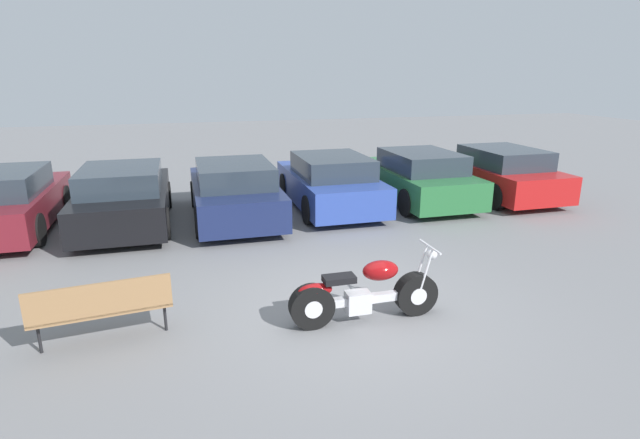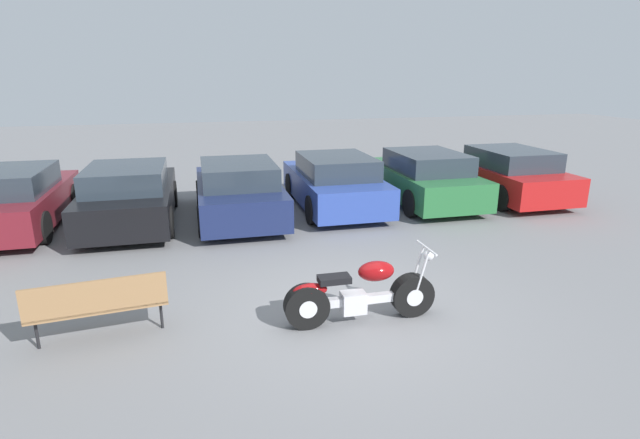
{
  "view_description": "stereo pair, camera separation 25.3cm",
  "coord_description": "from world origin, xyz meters",
  "px_view_note": "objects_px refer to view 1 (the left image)",
  "views": [
    {
      "loc": [
        -2.28,
        -6.29,
        3.38
      ],
      "look_at": [
        0.01,
        1.93,
        0.85
      ],
      "focal_mm": 28.0,
      "sensor_mm": 36.0,
      "label": 1
    },
    {
      "loc": [
        -2.04,
        -6.35,
        3.38
      ],
      "look_at": [
        0.01,
        1.93,
        0.85
      ],
      "focal_mm": 28.0,
      "sensor_mm": 36.0,
      "label": 2
    }
  ],
  "objects_px": {
    "park_bench": "(102,306)",
    "parked_car_blue": "(330,183)",
    "parked_car_red": "(498,173)",
    "motorcycle": "(364,294)",
    "parked_car_navy": "(234,192)",
    "parked_car_black": "(124,197)",
    "parked_car_green": "(417,177)",
    "parked_car_maroon": "(5,202)"
  },
  "relations": [
    {
      "from": "motorcycle",
      "to": "parked_car_navy",
      "type": "distance_m",
      "value": 5.75
    },
    {
      "from": "motorcycle",
      "to": "parked_car_maroon",
      "type": "relative_size",
      "value": 0.51
    },
    {
      "from": "motorcycle",
      "to": "parked_car_red",
      "type": "bearing_deg",
      "value": 43.67
    },
    {
      "from": "parked_car_green",
      "to": "parked_car_navy",
      "type": "bearing_deg",
      "value": -175.79
    },
    {
      "from": "parked_car_black",
      "to": "parked_car_red",
      "type": "height_order",
      "value": "same"
    },
    {
      "from": "parked_car_maroon",
      "to": "park_bench",
      "type": "xyz_separation_m",
      "value": [
        2.67,
        -5.69,
        -0.12
      ]
    },
    {
      "from": "park_bench",
      "to": "parked_car_maroon",
      "type": "bearing_deg",
      "value": 115.13
    },
    {
      "from": "parked_car_red",
      "to": "park_bench",
      "type": "distance_m",
      "value": 11.18
    },
    {
      "from": "parked_car_navy",
      "to": "parked_car_blue",
      "type": "distance_m",
      "value": 2.49
    },
    {
      "from": "parked_car_maroon",
      "to": "parked_car_green",
      "type": "height_order",
      "value": "same"
    },
    {
      "from": "parked_car_black",
      "to": "park_bench",
      "type": "bearing_deg",
      "value": -87.85
    },
    {
      "from": "parked_car_navy",
      "to": "parked_car_red",
      "type": "distance_m",
      "value": 7.39
    },
    {
      "from": "parked_car_red",
      "to": "motorcycle",
      "type": "bearing_deg",
      "value": -136.33
    },
    {
      "from": "motorcycle",
      "to": "parked_car_blue",
      "type": "height_order",
      "value": "parked_car_blue"
    },
    {
      "from": "parked_car_blue",
      "to": "parked_car_red",
      "type": "bearing_deg",
      "value": -0.5
    },
    {
      "from": "parked_car_blue",
      "to": "park_bench",
      "type": "distance_m",
      "value": 7.4
    },
    {
      "from": "motorcycle",
      "to": "parked_car_blue",
      "type": "xyz_separation_m",
      "value": [
        1.3,
        5.98,
        0.26
      ]
    },
    {
      "from": "parked_car_blue",
      "to": "parked_car_green",
      "type": "height_order",
      "value": "same"
    },
    {
      "from": "motorcycle",
      "to": "parked_car_maroon",
      "type": "bearing_deg",
      "value": 135.59
    },
    {
      "from": "parked_car_green",
      "to": "park_bench",
      "type": "distance_m",
      "value": 9.17
    },
    {
      "from": "parked_car_maroon",
      "to": "parked_car_red",
      "type": "bearing_deg",
      "value": -0.13
    },
    {
      "from": "park_bench",
      "to": "parked_car_blue",
      "type": "bearing_deg",
      "value": 50.37
    },
    {
      "from": "motorcycle",
      "to": "park_bench",
      "type": "bearing_deg",
      "value": 175.31
    },
    {
      "from": "parked_car_black",
      "to": "parked_car_navy",
      "type": "distance_m",
      "value": 2.46
    },
    {
      "from": "parked_car_maroon",
      "to": "parked_car_red",
      "type": "height_order",
      "value": "same"
    },
    {
      "from": "parked_car_maroon",
      "to": "park_bench",
      "type": "distance_m",
      "value": 6.28
    },
    {
      "from": "parked_car_green",
      "to": "park_bench",
      "type": "xyz_separation_m",
      "value": [
        -7.18,
        -5.7,
        -0.12
      ]
    },
    {
      "from": "parked_car_black",
      "to": "parked_car_green",
      "type": "distance_m",
      "value": 7.39
    },
    {
      "from": "parked_car_red",
      "to": "park_bench",
      "type": "relative_size",
      "value": 2.44
    },
    {
      "from": "parked_car_maroon",
      "to": "parked_car_black",
      "type": "xyz_separation_m",
      "value": [
        2.46,
        -0.23,
        0.0
      ]
    },
    {
      "from": "parked_car_maroon",
      "to": "parked_car_red",
      "type": "distance_m",
      "value": 12.31
    },
    {
      "from": "parked_car_blue",
      "to": "parked_car_green",
      "type": "distance_m",
      "value": 2.46
    },
    {
      "from": "parked_car_maroon",
      "to": "parked_car_navy",
      "type": "relative_size",
      "value": 1.0
    },
    {
      "from": "parked_car_black",
      "to": "parked_car_navy",
      "type": "height_order",
      "value": "same"
    },
    {
      "from": "motorcycle",
      "to": "parked_car_black",
      "type": "distance_m",
      "value": 6.79
    },
    {
      "from": "parked_car_blue",
      "to": "parked_car_red",
      "type": "relative_size",
      "value": 1.0
    },
    {
      "from": "parked_car_blue",
      "to": "parked_car_red",
      "type": "distance_m",
      "value": 4.92
    },
    {
      "from": "parked_car_green",
      "to": "parked_car_red",
      "type": "xyz_separation_m",
      "value": [
        2.46,
        -0.05,
        0.0
      ]
    },
    {
      "from": "parked_car_red",
      "to": "parked_car_maroon",
      "type": "bearing_deg",
      "value": 179.87
    },
    {
      "from": "parked_car_black",
      "to": "park_bench",
      "type": "height_order",
      "value": "parked_car_black"
    },
    {
      "from": "parked_car_blue",
      "to": "parked_car_green",
      "type": "bearing_deg",
      "value": 0.11
    },
    {
      "from": "parked_car_blue",
      "to": "parked_car_navy",
      "type": "bearing_deg",
      "value": -171.74
    }
  ]
}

